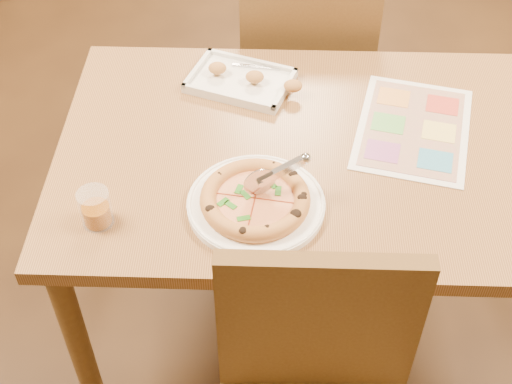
{
  "coord_description": "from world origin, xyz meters",
  "views": [
    {
      "loc": [
        -0.1,
        -1.34,
        1.93
      ],
      "look_at": [
        -0.14,
        -0.21,
        0.77
      ],
      "focal_mm": 50.0,
      "sensor_mm": 36.0,
      "label": 1
    }
  ],
  "objects_px": {
    "appetizer_tray": "(243,81)",
    "glass_tumbler": "(96,210)",
    "pizza": "(255,199)",
    "dining_table": "(311,171)",
    "plate": "(256,204)",
    "pizza_cutter": "(275,174)",
    "chair_far": "(306,59)",
    "menu": "(413,128)"
  },
  "relations": [
    {
      "from": "appetizer_tray",
      "to": "glass_tumbler",
      "type": "relative_size",
      "value": 3.65
    },
    {
      "from": "pizza",
      "to": "dining_table",
      "type": "bearing_deg",
      "value": 57.06
    },
    {
      "from": "dining_table",
      "to": "plate",
      "type": "distance_m",
      "value": 0.27
    },
    {
      "from": "plate",
      "to": "glass_tumbler",
      "type": "bearing_deg",
      "value": -170.94
    },
    {
      "from": "pizza",
      "to": "glass_tumbler",
      "type": "height_order",
      "value": "glass_tumbler"
    },
    {
      "from": "pizza_cutter",
      "to": "appetizer_tray",
      "type": "height_order",
      "value": "pizza_cutter"
    },
    {
      "from": "pizza",
      "to": "chair_far",
      "type": "bearing_deg",
      "value": 80.26
    },
    {
      "from": "appetizer_tray",
      "to": "glass_tumbler",
      "type": "bearing_deg",
      "value": -120.64
    },
    {
      "from": "dining_table",
      "to": "menu",
      "type": "relative_size",
      "value": 3.3
    },
    {
      "from": "pizza_cutter",
      "to": "appetizer_tray",
      "type": "bearing_deg",
      "value": 81.22
    },
    {
      "from": "pizza",
      "to": "menu",
      "type": "height_order",
      "value": "pizza"
    },
    {
      "from": "pizza",
      "to": "pizza_cutter",
      "type": "relative_size",
      "value": 1.76
    },
    {
      "from": "dining_table",
      "to": "chair_far",
      "type": "distance_m",
      "value": 0.61
    },
    {
      "from": "plate",
      "to": "glass_tumbler",
      "type": "relative_size",
      "value": 3.54
    },
    {
      "from": "chair_far",
      "to": "pizza",
      "type": "bearing_deg",
      "value": 80.26
    },
    {
      "from": "menu",
      "to": "chair_far",
      "type": "bearing_deg",
      "value": 116.67
    },
    {
      "from": "chair_far",
      "to": "plate",
      "type": "distance_m",
      "value": 0.84
    },
    {
      "from": "dining_table",
      "to": "appetizer_tray",
      "type": "distance_m",
      "value": 0.33
    },
    {
      "from": "plate",
      "to": "appetizer_tray",
      "type": "height_order",
      "value": "appetizer_tray"
    },
    {
      "from": "pizza",
      "to": "pizza_cutter",
      "type": "distance_m",
      "value": 0.08
    },
    {
      "from": "pizza",
      "to": "menu",
      "type": "bearing_deg",
      "value": 36.36
    },
    {
      "from": "dining_table",
      "to": "pizza_cutter",
      "type": "relative_size",
      "value": 8.96
    },
    {
      "from": "dining_table",
      "to": "pizza_cutter",
      "type": "distance_m",
      "value": 0.27
    },
    {
      "from": "chair_far",
      "to": "glass_tumbler",
      "type": "xyz_separation_m",
      "value": [
        -0.5,
        -0.87,
        0.19
      ]
    },
    {
      "from": "plate",
      "to": "appetizer_tray",
      "type": "xyz_separation_m",
      "value": [
        -0.05,
        0.46,
        0.01
      ]
    },
    {
      "from": "appetizer_tray",
      "to": "menu",
      "type": "height_order",
      "value": "appetizer_tray"
    },
    {
      "from": "pizza",
      "to": "appetizer_tray",
      "type": "xyz_separation_m",
      "value": [
        -0.05,
        0.47,
        -0.02
      ]
    },
    {
      "from": "glass_tumbler",
      "to": "chair_far",
      "type": "bearing_deg",
      "value": 60.3
    },
    {
      "from": "pizza_cutter",
      "to": "menu",
      "type": "xyz_separation_m",
      "value": [
        0.36,
        0.27,
        -0.08
      ]
    },
    {
      "from": "plate",
      "to": "menu",
      "type": "bearing_deg",
      "value": 36.1
    },
    {
      "from": "dining_table",
      "to": "pizza",
      "type": "distance_m",
      "value": 0.28
    },
    {
      "from": "glass_tumbler",
      "to": "dining_table",
      "type": "bearing_deg",
      "value": 28.49
    },
    {
      "from": "pizza_cutter",
      "to": "appetizer_tray",
      "type": "xyz_separation_m",
      "value": [
        -0.09,
        0.44,
        -0.07
      ]
    },
    {
      "from": "dining_table",
      "to": "chair_far",
      "type": "xyz_separation_m",
      "value": [
        -0.0,
        0.6,
        -0.07
      ]
    },
    {
      "from": "pizza",
      "to": "appetizer_tray",
      "type": "bearing_deg",
      "value": 95.89
    },
    {
      "from": "chair_far",
      "to": "pizza",
      "type": "distance_m",
      "value": 0.85
    },
    {
      "from": "pizza",
      "to": "glass_tumbler",
      "type": "relative_size",
      "value": 2.81
    },
    {
      "from": "chair_far",
      "to": "appetizer_tray",
      "type": "relative_size",
      "value": 1.42
    },
    {
      "from": "glass_tumbler",
      "to": "menu",
      "type": "relative_size",
      "value": 0.23
    },
    {
      "from": "glass_tumbler",
      "to": "menu",
      "type": "bearing_deg",
      "value": 24.71
    },
    {
      "from": "chair_far",
      "to": "menu",
      "type": "relative_size",
      "value": 1.19
    },
    {
      "from": "dining_table",
      "to": "pizza_cutter",
      "type": "height_order",
      "value": "pizza_cutter"
    }
  ]
}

